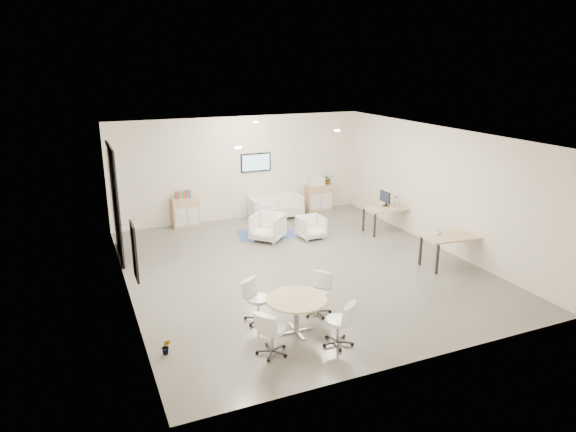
# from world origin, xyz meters

# --- Properties ---
(room_shell) EXTENTS (9.60, 10.60, 4.80)m
(room_shell) POSITION_xyz_m (0.00, 0.00, 1.60)
(room_shell) COLOR #605E58
(room_shell) RESTS_ON ground
(glass_door) EXTENTS (0.09, 1.90, 2.85)m
(glass_door) POSITION_xyz_m (-3.95, 2.51, 1.50)
(glass_door) COLOR black
(glass_door) RESTS_ON room_shell
(artwork) EXTENTS (0.05, 0.54, 1.04)m
(artwork) POSITION_xyz_m (-3.97, -1.60, 1.55)
(artwork) COLOR black
(artwork) RESTS_ON room_shell
(wall_tv) EXTENTS (0.98, 0.06, 0.58)m
(wall_tv) POSITION_xyz_m (0.50, 4.46, 1.75)
(wall_tv) COLOR black
(wall_tv) RESTS_ON room_shell
(ceiling_spots) EXTENTS (3.14, 4.14, 0.03)m
(ceiling_spots) POSITION_xyz_m (-0.20, 0.83, 3.18)
(ceiling_spots) COLOR #FFEAC6
(ceiling_spots) RESTS_ON room_shell
(sideboard_left) EXTENTS (0.79, 0.41, 0.89)m
(sideboard_left) POSITION_xyz_m (-1.83, 4.27, 0.44)
(sideboard_left) COLOR tan
(sideboard_left) RESTS_ON room_shell
(sideboard_right) EXTENTS (0.87, 0.42, 0.87)m
(sideboard_right) POSITION_xyz_m (2.63, 4.26, 0.44)
(sideboard_right) COLOR tan
(sideboard_right) RESTS_ON room_shell
(books) EXTENTS (0.46, 0.14, 0.22)m
(books) POSITION_xyz_m (-1.87, 4.27, 1.00)
(books) COLOR red
(books) RESTS_ON sideboard_left
(printer) EXTENTS (0.47, 0.41, 0.31)m
(printer) POSITION_xyz_m (2.55, 4.27, 1.02)
(printer) COLOR white
(printer) RESTS_ON sideboard_right
(loveseat) EXTENTS (1.70, 0.91, 0.62)m
(loveseat) POSITION_xyz_m (0.99, 4.08, 0.34)
(loveseat) COLOR white
(loveseat) RESTS_ON room_shell
(blue_rug) EXTENTS (1.73, 1.30, 0.01)m
(blue_rug) POSITION_xyz_m (0.12, 2.63, 0.01)
(blue_rug) COLOR navy
(blue_rug) RESTS_ON room_shell
(armchair_left) EXTENTS (1.10, 1.10, 0.83)m
(armchair_left) POSITION_xyz_m (-0.01, 2.14, 0.41)
(armchair_left) COLOR white
(armchair_left) RESTS_ON room_shell
(armchair_right) EXTENTS (0.70, 0.66, 0.69)m
(armchair_right) POSITION_xyz_m (1.18, 1.82, 0.35)
(armchair_right) COLOR white
(armchair_right) RESTS_ON room_shell
(desk_rear) EXTENTS (1.43, 0.76, 0.73)m
(desk_rear) POSITION_xyz_m (3.51, 1.48, 0.66)
(desk_rear) COLOR tan
(desk_rear) RESTS_ON room_shell
(desk_front) EXTENTS (1.53, 0.88, 0.76)m
(desk_front) POSITION_xyz_m (3.45, -1.34, 0.69)
(desk_front) COLOR tan
(desk_front) RESTS_ON room_shell
(monitor) EXTENTS (0.20, 0.50, 0.44)m
(monitor) POSITION_xyz_m (3.47, 1.63, 0.97)
(monitor) COLOR black
(monitor) RESTS_ON desk_rear
(round_table) EXTENTS (1.12, 1.12, 0.68)m
(round_table) POSITION_xyz_m (-1.36, -2.82, 0.59)
(round_table) COLOR tan
(round_table) RESTS_ON room_shell
(meeting_chairs) EXTENTS (2.16, 2.16, 0.82)m
(meeting_chairs) POSITION_xyz_m (-1.36, -2.82, 0.41)
(meeting_chairs) COLOR white
(meeting_chairs) RESTS_ON room_shell
(plant_cabinet) EXTENTS (0.34, 0.36, 0.26)m
(plant_cabinet) POSITION_xyz_m (2.97, 4.27, 1.00)
(plant_cabinet) COLOR #3F7F3F
(plant_cabinet) RESTS_ON sideboard_right
(plant_floor) EXTENTS (0.25, 0.33, 0.13)m
(plant_floor) POSITION_xyz_m (-3.70, -2.63, 0.06)
(plant_floor) COLOR #3F7F3F
(plant_floor) RESTS_ON room_shell
(cup) EXTENTS (0.15, 0.13, 0.13)m
(cup) POSITION_xyz_m (3.18, -1.14, 0.83)
(cup) COLOR white
(cup) RESTS_ON desk_front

